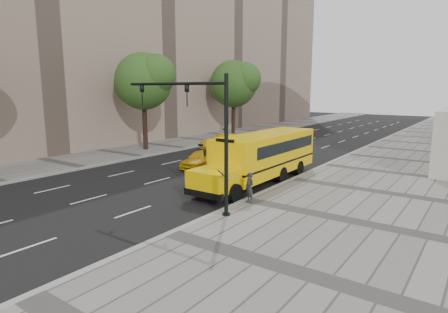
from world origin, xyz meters
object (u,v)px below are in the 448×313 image
Objects in this scene: school_bus at (264,154)px; pedestrian at (249,188)px; tree_b at (144,81)px; taxi_far at (225,142)px; traffic_signal at (201,126)px; taxi_near at (201,159)px; tree_c at (234,83)px.

school_bus is 7.48× the size of pedestrian.
tree_b reaches higher than taxi_far.
tree_b is 19.20m from traffic_signal.
school_bus is at bearing -19.27° from taxi_far.
taxi_far is at bearing 122.16° from traffic_signal.
pedestrian is at bearing -42.35° from taxi_near.
taxi_near is 10.75m from traffic_signal.
taxi_near is 9.63m from pedestrian.
taxi_far is at bearing 39.49° from tree_b.
tree_b is 9.40m from taxi_far.
tree_c is 30.10m from traffic_signal.
tree_b is at bearing 144.94° from traffic_signal.
tree_c is at bearing 121.29° from traffic_signal.
school_bus is (14.90, -3.91, -4.75)m from tree_b.
tree_b is at bearing -90.04° from tree_c.
tree_c is 12.82m from taxi_far.
taxi_near is 8.50m from taxi_far.
tree_c is 1.98× the size of taxi_far.
tree_c is at bearing 143.94° from taxi_far.
school_bus is (14.89, -18.61, -4.67)m from tree_c.
taxi_near is at bearing 166.31° from pedestrian.
taxi_far is at bearing 107.38° from taxi_near.
school_bus is 5.31m from pedestrian.
tree_c is 29.42m from pedestrian.
traffic_signal reaches higher than taxi_far.
taxi_far is (-9.16, 8.64, -0.99)m from school_bus.
tree_b is at bearing -116.46° from taxi_far.
traffic_signal is at bearing -33.80° from taxi_far.
tree_c is 24.28m from school_bus.
traffic_signal is at bearing -97.92° from pedestrian.
school_bus reaches higher than taxi_near.
taxi_far is 0.73× the size of traffic_signal.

